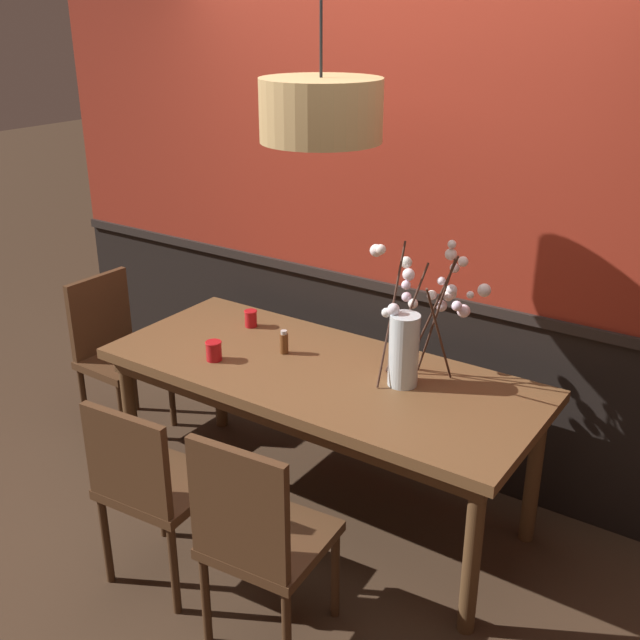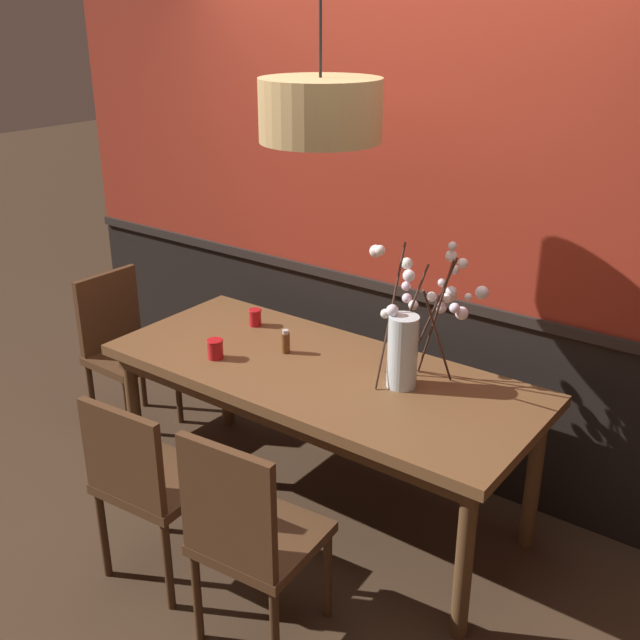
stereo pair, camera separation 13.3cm
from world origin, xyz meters
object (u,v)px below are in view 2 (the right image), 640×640
at_px(chair_near_side_left, 147,479).
at_px(vase_with_blossoms, 410,337).
at_px(chair_head_west_end, 123,343).
at_px(chair_far_side_left, 358,338).
at_px(dining_table, 320,385).
at_px(chair_near_side_right, 249,533).
at_px(candle_holder_nearer_center, 215,349).
at_px(pendant_lamp, 320,110).
at_px(candle_holder_nearer_edge, 255,317).
at_px(condiment_bottle, 286,342).
at_px(chair_far_side_right, 466,369).

bearing_deg(chair_near_side_left, vase_with_blossoms, 53.71).
distance_m(chair_head_west_end, chair_far_side_left, 1.37).
relative_size(dining_table, chair_near_side_right, 2.18).
bearing_deg(chair_far_side_left, vase_with_blossoms, -44.11).
bearing_deg(candle_holder_nearer_center, vase_with_blossoms, 19.57).
bearing_deg(chair_head_west_end, dining_table, 0.17).
bearing_deg(pendant_lamp, candle_holder_nearer_edge, 157.39).
relative_size(chair_head_west_end, condiment_bottle, 7.81).
bearing_deg(chair_near_side_left, chair_far_side_right, 69.93).
bearing_deg(chair_head_west_end, condiment_bottle, 2.41).
distance_m(chair_far_side_left, condiment_bottle, 0.83).
relative_size(chair_near_side_right, candle_holder_nearer_edge, 10.56).
bearing_deg(candle_holder_nearer_center, chair_far_side_right, 52.99).
xyz_separation_m(chair_near_side_right, vase_with_blossoms, (0.10, 0.96, 0.48)).
height_order(dining_table, chair_far_side_left, chair_far_side_left).
xyz_separation_m(chair_far_side_right, vase_with_blossoms, (0.07, -0.76, 0.48)).
height_order(chair_far_side_right, pendant_lamp, pendant_lamp).
bearing_deg(chair_near_side_right, chair_head_west_end, 153.68).
relative_size(chair_far_side_left, chair_far_side_right, 1.03).
xyz_separation_m(chair_far_side_left, condiment_bottle, (0.09, -0.78, 0.28)).
bearing_deg(chair_far_side_left, candle_holder_nearer_edge, -112.44).
relative_size(chair_near_side_left, pendant_lamp, 0.99).
height_order(chair_head_west_end, chair_far_side_left, chair_far_side_left).
bearing_deg(dining_table, candle_holder_nearer_center, -156.54).
height_order(chair_head_west_end, candle_holder_nearer_center, chair_head_west_end).
bearing_deg(condiment_bottle, candle_holder_nearer_center, -132.60).
bearing_deg(candle_holder_nearer_edge, condiment_bottle, -26.17).
distance_m(chair_far_side_left, candle_holder_nearer_center, 1.07).
height_order(chair_far_side_left, candle_holder_nearer_center, chair_far_side_left).
distance_m(dining_table, chair_near_side_left, 0.90).
height_order(chair_head_west_end, condiment_bottle, chair_head_west_end).
bearing_deg(chair_far_side_right, candle_holder_nearer_edge, -144.60).
bearing_deg(vase_with_blossoms, chair_near_side_right, -96.12).
distance_m(dining_table, candle_holder_nearer_center, 0.53).
bearing_deg(chair_near_side_right, chair_far_side_left, 110.68).
height_order(chair_head_west_end, chair_far_side_right, chair_far_side_right).
relative_size(chair_near_side_right, condiment_bottle, 8.00).
xyz_separation_m(chair_near_side_left, candle_holder_nearer_center, (-0.19, 0.63, 0.31)).
bearing_deg(chair_far_side_right, chair_near_side_right, -91.10).
distance_m(chair_near_side_left, vase_with_blossoms, 1.27).
relative_size(chair_head_west_end, candle_holder_nearer_edge, 10.30).
relative_size(condiment_bottle, pendant_lamp, 0.13).
bearing_deg(condiment_bottle, dining_table, -10.68).
xyz_separation_m(chair_far_side_right, pendant_lamp, (-0.30, -0.91, 1.42)).
relative_size(dining_table, chair_head_west_end, 2.23).
xyz_separation_m(chair_head_west_end, chair_near_side_left, (1.14, -0.83, -0.01)).
relative_size(dining_table, vase_with_blossoms, 3.29).
distance_m(dining_table, chair_near_side_right, 0.92).
bearing_deg(chair_near_side_right, chair_far_side_right, 88.90).
bearing_deg(candle_holder_nearer_edge, chair_head_west_end, -165.47).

